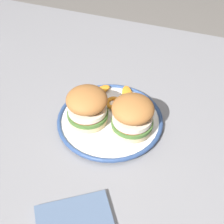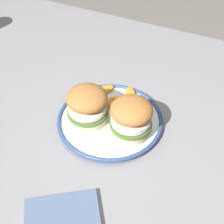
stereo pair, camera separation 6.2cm
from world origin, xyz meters
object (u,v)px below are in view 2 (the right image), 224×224
Objects in this scene: dinner_plate at (112,120)px; sandwich_half_left at (131,116)px; dining_table at (110,141)px; sandwich_half_right at (87,104)px.

dinner_plate is 0.09m from sandwich_half_left.
sandwich_half_right is at bearing 22.32° from dining_table.
dinner_plate is 2.42× the size of sandwich_half_right.
dining_table is 0.16m from sandwich_half_right.
sandwich_half_left is 0.13m from sandwich_half_right.
sandwich_half_left reaches higher than dining_table.
dinner_plate is (-0.00, -0.00, 0.09)m from dining_table.
sandwich_half_left is at bearing 166.50° from dining_table.
sandwich_half_right reaches higher than dining_table.
sandwich_half_left is 0.95× the size of sandwich_half_right.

